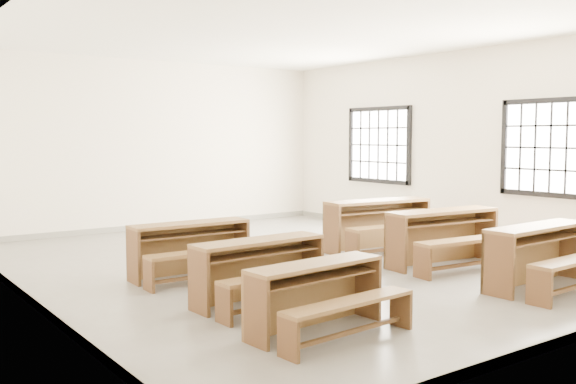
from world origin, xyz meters
TOP-DOWN VIEW (x-y plane):
  - room at (0.09, 0.00)m, footprint 8.50×8.50m
  - desk_set_0 at (-1.62, -2.71)m, footprint 1.46×0.83m
  - desk_set_1 at (-1.48, -1.57)m, footprint 1.54×0.85m
  - desk_set_2 at (-1.49, 0.01)m, footprint 1.55×0.83m
  - desk_set_3 at (1.55, -2.91)m, footprint 1.66×0.90m
  - desk_set_4 at (1.64, -1.40)m, footprint 1.78×1.04m
  - desk_set_5 at (1.74, -0.02)m, footprint 1.84×1.10m

SIDE VIEW (x-z plane):
  - desk_set_0 at x=-1.62m, z-range 0.05..0.68m
  - desk_set_1 at x=-1.48m, z-range 0.06..0.74m
  - desk_set_2 at x=-1.49m, z-range 0.06..0.75m
  - desk_set_3 at x=1.55m, z-range 0.06..0.79m
  - desk_set_4 at x=1.64m, z-range 0.06..0.83m
  - desk_set_5 at x=1.74m, z-range 0.06..0.85m
  - room at x=0.09m, z-range 0.54..3.74m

